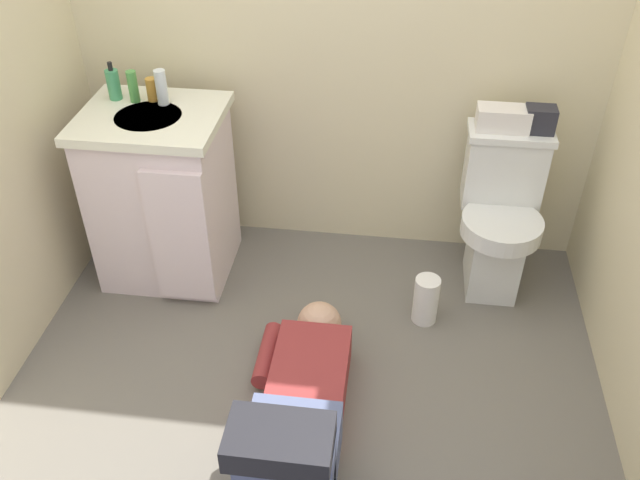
# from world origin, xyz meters

# --- Properties ---
(ground_plane) EXTENTS (2.86, 2.95, 0.04)m
(ground_plane) POSITION_xyz_m (0.00, 0.00, -0.02)
(ground_plane) COLOR #676258
(toilet) EXTENTS (0.36, 0.46, 0.75)m
(toilet) POSITION_xyz_m (0.77, 0.71, 0.37)
(toilet) COLOR silver
(toilet) RESTS_ON ground_plane
(vanity_cabinet) EXTENTS (0.60, 0.53, 0.82)m
(vanity_cabinet) POSITION_xyz_m (-0.74, 0.60, 0.42)
(vanity_cabinet) COLOR silver
(vanity_cabinet) RESTS_ON ground_plane
(faucet) EXTENTS (0.02, 0.02, 0.10)m
(faucet) POSITION_xyz_m (-0.75, 0.75, 0.87)
(faucet) COLOR silver
(faucet) RESTS_ON vanity_cabinet
(person_plumber) EXTENTS (0.39, 1.06, 0.52)m
(person_plumber) POSITION_xyz_m (0.02, -0.31, 0.18)
(person_plumber) COLOR maroon
(person_plumber) RESTS_ON ground_plane
(tissue_box) EXTENTS (0.22, 0.11, 0.10)m
(tissue_box) POSITION_xyz_m (0.72, 0.80, 0.80)
(tissue_box) COLOR silver
(tissue_box) RESTS_ON toilet
(toiletry_bag) EXTENTS (0.12, 0.09, 0.11)m
(toiletry_bag) POSITION_xyz_m (0.87, 0.80, 0.81)
(toiletry_bag) COLOR #26262D
(toiletry_bag) RESTS_ON toilet
(soap_dispenser) EXTENTS (0.06, 0.06, 0.17)m
(soap_dispenser) POSITION_xyz_m (-0.94, 0.73, 0.89)
(soap_dispenser) COLOR #40945F
(soap_dispenser) RESTS_ON vanity_cabinet
(bottle_green) EXTENTS (0.04, 0.04, 0.14)m
(bottle_green) POSITION_xyz_m (-0.85, 0.72, 0.89)
(bottle_green) COLOR #4A9745
(bottle_green) RESTS_ON vanity_cabinet
(bottle_amber) EXTENTS (0.05, 0.05, 0.10)m
(bottle_amber) POSITION_xyz_m (-0.77, 0.74, 0.87)
(bottle_amber) COLOR #C28931
(bottle_amber) RESTS_ON vanity_cabinet
(bottle_clear) EXTENTS (0.05, 0.05, 0.15)m
(bottle_clear) POSITION_xyz_m (-0.72, 0.71, 0.90)
(bottle_clear) COLOR silver
(bottle_clear) RESTS_ON vanity_cabinet
(paper_towel_roll) EXTENTS (0.11, 0.11, 0.23)m
(paper_towel_roll) POSITION_xyz_m (0.47, 0.39, 0.11)
(paper_towel_roll) COLOR white
(paper_towel_roll) RESTS_ON ground_plane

